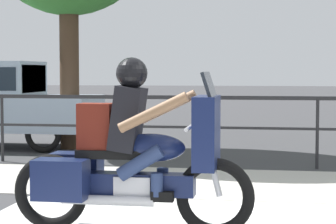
# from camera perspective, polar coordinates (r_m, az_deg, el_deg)

# --- Properties ---
(sidewalk_band) EXTENTS (44.00, 2.40, 0.01)m
(sidewalk_band) POSITION_cam_1_polar(r_m,az_deg,el_deg) (8.82, 13.43, -6.26)
(sidewalk_band) COLOR #B7B2A8
(sidewalk_band) RESTS_ON ground
(fence_railing) EXTENTS (36.00, 0.05, 1.11)m
(fence_railing) POSITION_cam_1_polar(r_m,az_deg,el_deg) (10.24, 12.90, 0.02)
(fence_railing) COLOR #232326
(fence_railing) RESTS_ON ground
(motorcycle) EXTENTS (2.27, 0.76, 1.62)m
(motorcycle) POSITION_cam_1_polar(r_m,az_deg,el_deg) (6.05, -3.18, -3.88)
(motorcycle) COLOR black
(motorcycle) RESTS_ON ground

